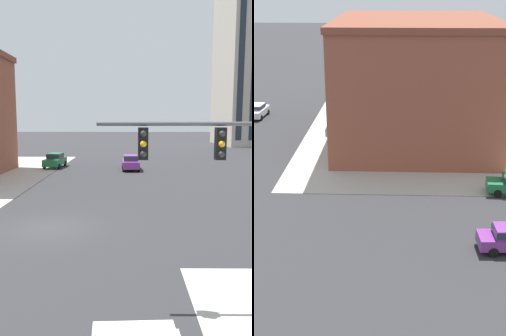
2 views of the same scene
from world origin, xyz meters
The scene contains 3 objects.
ground_plane centered at (0.00, 0.00, 0.00)m, with size 320.00×320.00×0.00m, color #2D2D30.
car_main_northbound_near centered at (-4.60, 23.68, 0.92)m, with size 2.15×4.52×1.68m.
car_main_southbound_near centered at (4.26, 21.58, 0.92)m, with size 2.03×4.47×1.68m.
Camera 1 is at (4.10, -17.51, 5.43)m, focal length 37.81 mm.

